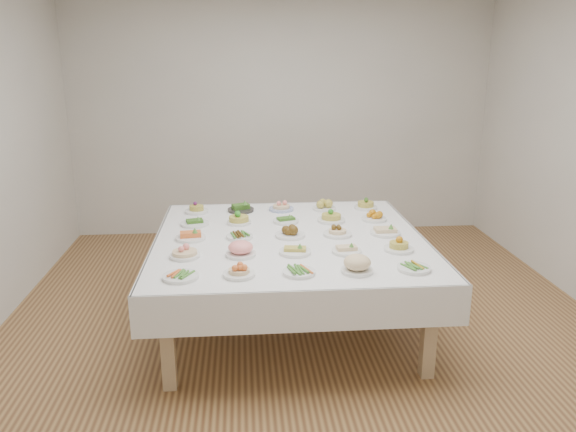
{
  "coord_description": "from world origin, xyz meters",
  "views": [
    {
      "loc": [
        -0.49,
        -4.26,
        2.15
      ],
      "look_at": [
        -0.13,
        0.11,
        0.88
      ],
      "focal_mm": 35.0,
      "sensor_mm": 36.0,
      "label": 1
    }
  ],
  "objects": [
    {
      "name": "dish_14",
      "position": [
        0.65,
        -0.03,
        0.8
      ],
      "size": [
        0.24,
        0.24,
        0.11
      ],
      "color": "white",
      "rests_on": "display_table"
    },
    {
      "name": "dish_12",
      "position": [
        -0.12,
        -0.03,
        0.8
      ],
      "size": [
        0.24,
        0.24,
        0.11
      ],
      "color": "white",
      "rests_on": "display_table"
    },
    {
      "name": "dish_0",
      "position": [
        -0.9,
        -0.83,
        0.77
      ],
      "size": [
        0.23,
        0.23,
        0.05
      ],
      "color": "white",
      "rests_on": "display_table"
    },
    {
      "name": "dish_9",
      "position": [
        0.65,
        -0.43,
        0.8
      ],
      "size": [
        0.22,
        0.22,
        0.12
      ],
      "color": "white",
      "rests_on": "display_table"
    },
    {
      "name": "dish_24",
      "position": [
        0.66,
        0.74,
        0.8
      ],
      "size": [
        0.21,
        0.21,
        0.11
      ],
      "color": "white",
      "rests_on": "display_table"
    },
    {
      "name": "dish_22",
      "position": [
        -0.14,
        0.75,
        0.81
      ],
      "size": [
        0.22,
        0.22,
        0.13
      ],
      "color": "#4C66B2",
      "rests_on": "display_table"
    },
    {
      "name": "dish_23",
      "position": [
        0.26,
        0.74,
        0.8
      ],
      "size": [
        0.22,
        0.22,
        0.1
      ],
      "color": "white",
      "rests_on": "display_table"
    },
    {
      "name": "dish_4",
      "position": [
        0.65,
        -0.82,
        0.77
      ],
      "size": [
        0.22,
        0.22,
        0.05
      ],
      "color": "white",
      "rests_on": "display_table"
    },
    {
      "name": "dish_15",
      "position": [
        -0.9,
        0.35,
        0.79
      ],
      "size": [
        0.24,
        0.24,
        0.09
      ],
      "color": "white",
      "rests_on": "display_table"
    },
    {
      "name": "dish_7",
      "position": [
        -0.12,
        -0.43,
        0.79
      ],
      "size": [
        0.23,
        0.23,
        0.1
      ],
      "color": "white",
      "rests_on": "display_table"
    },
    {
      "name": "dish_8",
      "position": [
        0.26,
        -0.44,
        0.78
      ],
      "size": [
        0.21,
        0.21,
        0.09
      ],
      "color": "white",
      "rests_on": "display_table"
    },
    {
      "name": "dish_20",
      "position": [
        -0.91,
        0.73,
        0.8
      ],
      "size": [
        0.21,
        0.21,
        0.11
      ],
      "color": "white",
      "rests_on": "display_table"
    },
    {
      "name": "dish_11",
      "position": [
        -0.52,
        -0.04,
        0.77
      ],
      "size": [
        0.21,
        0.21,
        0.05
      ],
      "color": "white",
      "rests_on": "display_table"
    },
    {
      "name": "dish_17",
      "position": [
        -0.12,
        0.36,
        0.78
      ],
      "size": [
        0.22,
        0.22,
        0.09
      ],
      "color": "white",
      "rests_on": "display_table"
    },
    {
      "name": "display_table",
      "position": [
        -0.13,
        -0.04,
        0.68
      ],
      "size": [
        2.13,
        2.13,
        0.75
      ],
      "color": "white",
      "rests_on": "ground"
    },
    {
      "name": "dish_2",
      "position": [
        -0.13,
        -0.82,
        0.77
      ],
      "size": [
        0.22,
        0.22,
        0.05
      ],
      "color": "white",
      "rests_on": "display_table"
    },
    {
      "name": "dish_13",
      "position": [
        0.26,
        -0.04,
        0.8
      ],
      "size": [
        0.22,
        0.22,
        0.11
      ],
      "color": "white",
      "rests_on": "display_table"
    },
    {
      "name": "dish_6",
      "position": [
        -0.51,
        -0.44,
        0.81
      ],
      "size": [
        0.24,
        0.24,
        0.13
      ],
      "color": "white",
      "rests_on": "display_table"
    },
    {
      "name": "dish_18",
      "position": [
        0.27,
        0.35,
        0.82
      ],
      "size": [
        0.24,
        0.24,
        0.15
      ],
      "color": "white",
      "rests_on": "display_table"
    },
    {
      "name": "dish_3",
      "position": [
        0.26,
        -0.83,
        0.81
      ],
      "size": [
        0.23,
        0.23,
        0.13
      ],
      "color": "white",
      "rests_on": "display_table"
    },
    {
      "name": "dish_10",
      "position": [
        -0.91,
        -0.04,
        0.8
      ],
      "size": [
        0.23,
        0.23,
        0.11
      ],
      "color": "white",
      "rests_on": "display_table"
    },
    {
      "name": "dish_21",
      "position": [
        -0.51,
        0.75,
        0.8
      ],
      "size": [
        0.24,
        0.24,
        0.11
      ],
      "color": "#2C2927",
      "rests_on": "display_table"
    },
    {
      "name": "dish_5",
      "position": [
        -0.91,
        -0.44,
        0.81
      ],
      "size": [
        0.21,
        0.21,
        0.12
      ],
      "color": "white",
      "rests_on": "display_table"
    },
    {
      "name": "room_envelope",
      "position": [
        0.0,
        0.0,
        1.83
      ],
      "size": [
        5.02,
        5.02,
        2.81
      ],
      "color": "#A37843",
      "rests_on": "ground"
    },
    {
      "name": "dish_19",
      "position": [
        0.65,
        0.36,
        0.79
      ],
      "size": [
        0.21,
        0.21,
        0.09
      ],
      "color": "white",
      "rests_on": "display_table"
    },
    {
      "name": "dish_1",
      "position": [
        -0.53,
        -0.82,
        0.8
      ],
      "size": [
        0.21,
        0.21,
        0.12
      ],
      "color": "white",
      "rests_on": "display_table"
    },
    {
      "name": "dish_16",
      "position": [
        -0.53,
        0.35,
        0.81
      ],
      "size": [
        0.2,
        0.2,
        0.12
      ],
      "color": "white",
      "rests_on": "display_table"
    }
  ]
}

